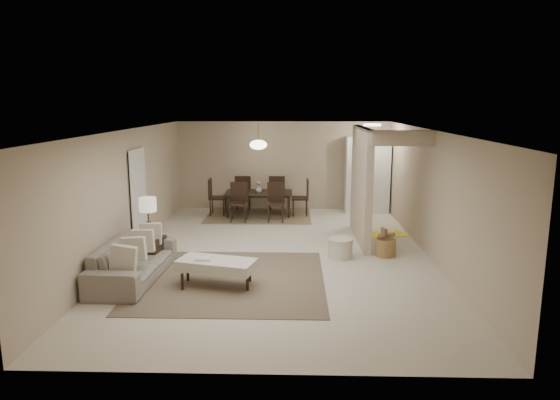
{
  "coord_description": "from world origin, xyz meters",
  "views": [
    {
      "loc": [
        0.33,
        -9.64,
        3.02
      ],
      "look_at": [
        0.03,
        0.42,
        1.05
      ],
      "focal_mm": 32.0,
      "sensor_mm": 36.0,
      "label": 1
    }
  ],
  "objects_px": {
    "sofa": "(134,261)",
    "round_pouf": "(340,248)",
    "dining_table": "(259,204)",
    "pantry_cabinet": "(367,175)",
    "ottoman_bench": "(217,265)",
    "wicker_basket": "(385,248)",
    "side_table": "(150,251)"
  },
  "relations": [
    {
      "from": "round_pouf",
      "to": "dining_table",
      "type": "distance_m",
      "value": 4.19
    },
    {
      "from": "pantry_cabinet",
      "to": "dining_table",
      "type": "distance_m",
      "value": 3.12
    },
    {
      "from": "ottoman_bench",
      "to": "wicker_basket",
      "type": "height_order",
      "value": "ottoman_bench"
    },
    {
      "from": "round_pouf",
      "to": "pantry_cabinet",
      "type": "bearing_deg",
      "value": 75.52
    },
    {
      "from": "side_table",
      "to": "pantry_cabinet",
      "type": "bearing_deg",
      "value": 45.24
    },
    {
      "from": "sofa",
      "to": "dining_table",
      "type": "xyz_separation_m",
      "value": [
        1.82,
        5.06,
        -0.02
      ]
    },
    {
      "from": "ottoman_bench",
      "to": "round_pouf",
      "type": "relative_size",
      "value": 2.77
    },
    {
      "from": "ottoman_bench",
      "to": "wicker_basket",
      "type": "xyz_separation_m",
      "value": [
        3.12,
        1.76,
        -0.2
      ]
    },
    {
      "from": "pantry_cabinet",
      "to": "ottoman_bench",
      "type": "relative_size",
      "value": 1.51
    },
    {
      "from": "pantry_cabinet",
      "to": "round_pouf",
      "type": "bearing_deg",
      "value": -104.48
    },
    {
      "from": "wicker_basket",
      "to": "side_table",
      "type": "bearing_deg",
      "value": -172.01
    },
    {
      "from": "wicker_basket",
      "to": "dining_table",
      "type": "height_order",
      "value": "dining_table"
    },
    {
      "from": "dining_table",
      "to": "round_pouf",
      "type": "bearing_deg",
      "value": -64.11
    },
    {
      "from": "sofa",
      "to": "round_pouf",
      "type": "xyz_separation_m",
      "value": [
        3.69,
        1.32,
        -0.14
      ]
    },
    {
      "from": "sofa",
      "to": "wicker_basket",
      "type": "bearing_deg",
      "value": -70.03
    },
    {
      "from": "wicker_basket",
      "to": "dining_table",
      "type": "relative_size",
      "value": 0.23
    },
    {
      "from": "ottoman_bench",
      "to": "dining_table",
      "type": "height_order",
      "value": "dining_table"
    },
    {
      "from": "sofa",
      "to": "round_pouf",
      "type": "height_order",
      "value": "sofa"
    },
    {
      "from": "sofa",
      "to": "ottoman_bench",
      "type": "distance_m",
      "value": 1.52
    },
    {
      "from": "ottoman_bench",
      "to": "dining_table",
      "type": "relative_size",
      "value": 0.77
    },
    {
      "from": "round_pouf",
      "to": "wicker_basket",
      "type": "distance_m",
      "value": 0.93
    },
    {
      "from": "dining_table",
      "to": "pantry_cabinet",
      "type": "bearing_deg",
      "value": 9.71
    },
    {
      "from": "round_pouf",
      "to": "wicker_basket",
      "type": "height_order",
      "value": "round_pouf"
    },
    {
      "from": "pantry_cabinet",
      "to": "ottoman_bench",
      "type": "distance_m",
      "value": 6.81
    },
    {
      "from": "side_table",
      "to": "dining_table",
      "type": "distance_m",
      "value": 4.59
    },
    {
      "from": "round_pouf",
      "to": "side_table",
      "type": "bearing_deg",
      "value": -172.24
    },
    {
      "from": "pantry_cabinet",
      "to": "round_pouf",
      "type": "height_order",
      "value": "pantry_cabinet"
    },
    {
      "from": "sofa",
      "to": "side_table",
      "type": "bearing_deg",
      "value": -1.11
    },
    {
      "from": "sofa",
      "to": "ottoman_bench",
      "type": "relative_size",
      "value": 1.64
    },
    {
      "from": "sofa",
      "to": "wicker_basket",
      "type": "relative_size",
      "value": 5.61
    },
    {
      "from": "ottoman_bench",
      "to": "round_pouf",
      "type": "bearing_deg",
      "value": 51.13
    },
    {
      "from": "pantry_cabinet",
      "to": "sofa",
      "type": "relative_size",
      "value": 0.92
    }
  ]
}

